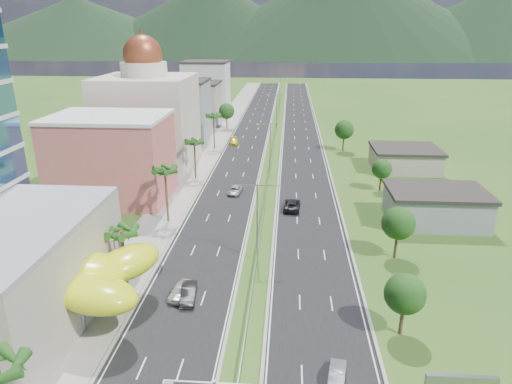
# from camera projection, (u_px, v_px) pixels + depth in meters

# --- Properties ---
(ground) EXTENTS (500.00, 500.00, 0.00)m
(ground) POSITION_uv_depth(u_px,v_px,m) (251.00, 300.00, 53.33)
(ground) COLOR #2D5119
(ground) RESTS_ON ground
(road_left) EXTENTS (11.00, 260.00, 0.04)m
(road_left) POSITION_uv_depth(u_px,v_px,m) (251.00, 133.00, 138.24)
(road_left) COLOR black
(road_left) RESTS_ON ground
(road_right) EXTENTS (11.00, 260.00, 0.04)m
(road_right) POSITION_uv_depth(u_px,v_px,m) (301.00, 133.00, 137.21)
(road_right) COLOR black
(road_right) RESTS_ON ground
(sidewalk_left) EXTENTS (7.00, 260.00, 0.12)m
(sidewalk_left) POSITION_uv_depth(u_px,v_px,m) (220.00, 132.00, 138.87)
(sidewalk_left) COLOR gray
(sidewalk_left) RESTS_ON ground
(median_guardrail) EXTENTS (0.10, 216.06, 0.76)m
(median_guardrail) POSITION_uv_depth(u_px,v_px,m) (274.00, 146.00, 120.63)
(median_guardrail) COLOR gray
(median_guardrail) RESTS_ON ground
(streetlight_median_b) EXTENTS (6.04, 0.25, 11.00)m
(streetlight_median_b) POSITION_uv_depth(u_px,v_px,m) (257.00, 214.00, 60.41)
(streetlight_median_b) COLOR gray
(streetlight_median_b) RESTS_ON ground
(streetlight_median_c) EXTENTS (6.04, 0.25, 11.00)m
(streetlight_median_c) POSITION_uv_depth(u_px,v_px,m) (270.00, 143.00, 97.92)
(streetlight_median_c) COLOR gray
(streetlight_median_c) RESTS_ON ground
(streetlight_median_d) EXTENTS (6.04, 0.25, 11.00)m
(streetlight_median_d) POSITION_uv_depth(u_px,v_px,m) (277.00, 108.00, 140.12)
(streetlight_median_d) COLOR gray
(streetlight_median_d) RESTS_ON ground
(streetlight_median_e) EXTENTS (6.04, 0.25, 11.00)m
(streetlight_median_e) POSITION_uv_depth(u_px,v_px,m) (280.00, 89.00, 182.32)
(streetlight_median_e) COLOR gray
(streetlight_median_e) RESTS_ON ground
(lime_canopy) EXTENTS (18.00, 15.00, 7.40)m
(lime_canopy) POSITION_uv_depth(u_px,v_px,m) (64.00, 274.00, 49.24)
(lime_canopy) COLOR #CBDA15
(lime_canopy) RESTS_ON ground
(pink_shophouse) EXTENTS (20.00, 15.00, 15.00)m
(pink_shophouse) POSITION_uv_depth(u_px,v_px,m) (112.00, 160.00, 82.70)
(pink_shophouse) COLOR #C95A52
(pink_shophouse) RESTS_ON ground
(domed_building) EXTENTS (20.00, 20.00, 28.70)m
(domed_building) POSITION_uv_depth(u_px,v_px,m) (148.00, 115.00, 102.96)
(domed_building) COLOR beige
(domed_building) RESTS_ON ground
(midrise_grey) EXTENTS (16.00, 15.00, 16.00)m
(midrise_grey) POSITION_uv_depth(u_px,v_px,m) (179.00, 111.00, 127.48)
(midrise_grey) COLOR gray
(midrise_grey) RESTS_ON ground
(midrise_beige) EXTENTS (16.00, 15.00, 13.00)m
(midrise_beige) POSITION_uv_depth(u_px,v_px,m) (194.00, 104.00, 148.62)
(midrise_beige) COLOR #A39B86
(midrise_beige) RESTS_ON ground
(midrise_white) EXTENTS (16.00, 15.00, 18.00)m
(midrise_white) POSITION_uv_depth(u_px,v_px,m) (207.00, 88.00, 169.34)
(midrise_white) COLOR silver
(midrise_white) RESTS_ON ground
(shed_near) EXTENTS (15.00, 10.00, 5.00)m
(shed_near) POSITION_uv_depth(u_px,v_px,m) (435.00, 208.00, 74.01)
(shed_near) COLOR gray
(shed_near) RESTS_ON ground
(shed_far) EXTENTS (14.00, 12.00, 4.40)m
(shed_far) POSITION_uv_depth(u_px,v_px,m) (405.00, 159.00, 102.11)
(shed_far) COLOR #A39B86
(shed_far) RESTS_ON ground
(palm_tree_b) EXTENTS (3.60, 3.60, 8.10)m
(palm_tree_b) POSITION_uv_depth(u_px,v_px,m) (122.00, 234.00, 53.86)
(palm_tree_b) COLOR #47301C
(palm_tree_b) RESTS_ON ground
(palm_tree_c) EXTENTS (3.60, 3.60, 9.60)m
(palm_tree_c) POSITION_uv_depth(u_px,v_px,m) (165.00, 172.00, 72.13)
(palm_tree_c) COLOR #47301C
(palm_tree_c) RESTS_ON ground
(palm_tree_d) EXTENTS (3.60, 3.60, 8.60)m
(palm_tree_d) POSITION_uv_depth(u_px,v_px,m) (194.00, 143.00, 94.02)
(palm_tree_d) COLOR #47301C
(palm_tree_d) RESTS_ON ground
(palm_tree_e) EXTENTS (3.60, 3.60, 9.40)m
(palm_tree_e) POSITION_uv_depth(u_px,v_px,m) (214.00, 117.00, 117.21)
(palm_tree_e) COLOR #47301C
(palm_tree_e) RESTS_ON ground
(leafy_tree_lfar) EXTENTS (4.90, 4.90, 8.05)m
(leafy_tree_lfar) POSITION_uv_depth(u_px,v_px,m) (227.00, 111.00, 141.58)
(leafy_tree_lfar) COLOR #47301C
(leafy_tree_lfar) RESTS_ON ground
(leafy_tree_ra) EXTENTS (4.20, 4.20, 6.90)m
(leafy_tree_ra) POSITION_uv_depth(u_px,v_px,m) (405.00, 294.00, 45.92)
(leafy_tree_ra) COLOR #47301C
(leafy_tree_ra) RESTS_ON ground
(leafy_tree_rb) EXTENTS (4.55, 4.55, 7.47)m
(leafy_tree_rb) POSITION_uv_depth(u_px,v_px,m) (398.00, 223.00, 61.52)
(leafy_tree_rb) COLOR #47301C
(leafy_tree_rb) RESTS_ON ground
(leafy_tree_rc) EXTENTS (3.85, 3.85, 6.33)m
(leafy_tree_rc) POSITION_uv_depth(u_px,v_px,m) (382.00, 169.00, 87.85)
(leafy_tree_rc) COLOR #47301C
(leafy_tree_rc) RESTS_ON ground
(leafy_tree_rd) EXTENTS (4.90, 4.90, 8.05)m
(leafy_tree_rd) POSITION_uv_depth(u_px,v_px,m) (344.00, 130.00, 115.85)
(leafy_tree_rd) COLOR #47301C
(leafy_tree_rd) RESTS_ON ground
(mountain_ridge) EXTENTS (860.00, 140.00, 90.00)m
(mountain_ridge) POSITION_uv_depth(u_px,v_px,m) (345.00, 58.00, 471.24)
(mountain_ridge) COLOR black
(mountain_ridge) RESTS_ON ground
(car_white_near_left) EXTENTS (2.49, 4.72, 1.53)m
(car_white_near_left) POSITION_uv_depth(u_px,v_px,m) (180.00, 291.00, 53.83)
(car_white_near_left) COLOR silver
(car_white_near_left) RESTS_ON road_left
(car_dark_left) EXTENTS (2.21, 4.99, 1.59)m
(car_dark_left) POSITION_uv_depth(u_px,v_px,m) (189.00, 293.00, 53.27)
(car_dark_left) COLOR black
(car_dark_left) RESTS_ON road_left
(car_silver_mid_left) EXTENTS (2.73, 4.94, 1.31)m
(car_silver_mid_left) POSITION_uv_depth(u_px,v_px,m) (235.00, 190.00, 87.24)
(car_silver_mid_left) COLOR #A5A7AD
(car_silver_mid_left) RESTS_ON road_left
(car_yellow_far_left) EXTENTS (3.09, 5.69, 1.57)m
(car_yellow_far_left) POSITION_uv_depth(u_px,v_px,m) (234.00, 141.00, 124.54)
(car_yellow_far_left) COLOR gold
(car_yellow_far_left) RESTS_ON road_left
(car_silver_right) EXTENTS (2.10, 4.28, 1.35)m
(car_silver_right) POSITION_uv_depth(u_px,v_px,m) (337.00, 374.00, 41.04)
(car_silver_right) COLOR #9EA1A5
(car_silver_right) RESTS_ON road_right
(car_dark_far_right) EXTENTS (3.09, 6.10, 1.65)m
(car_dark_far_right) POSITION_uv_depth(u_px,v_px,m) (292.00, 205.00, 79.69)
(car_dark_far_right) COLOR black
(car_dark_far_right) RESTS_ON road_right
(motorcycle) EXTENTS (0.67, 1.94, 1.22)m
(motorcycle) POSITION_uv_depth(u_px,v_px,m) (160.00, 268.00, 59.14)
(motorcycle) COLOR black
(motorcycle) RESTS_ON road_left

